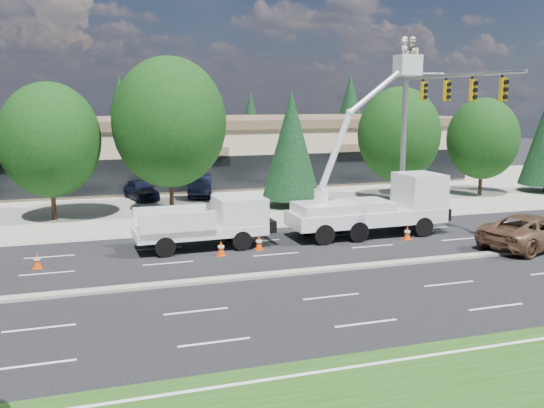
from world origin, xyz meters
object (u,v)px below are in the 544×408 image
object	(u,v)px
signal_mast	(425,118)
bucket_truck	(380,194)
utility_pickup	(210,228)
minivan	(533,231)

from	to	relation	value
signal_mast	bucket_truck	distance (m)	5.47
signal_mast	bucket_truck	size ratio (longest dim) A/B	0.99
bucket_truck	signal_mast	bearing A→B (deg)	23.70
utility_pickup	bucket_truck	distance (m)	9.23
signal_mast	minivan	distance (m)	8.60
signal_mast	utility_pickup	xyz separation A→B (m)	(-12.66, -1.57, -5.06)
signal_mast	utility_pickup	distance (m)	13.73
bucket_truck	utility_pickup	bearing A→B (deg)	179.03
signal_mast	utility_pickup	world-z (taller)	signal_mast
minivan	utility_pickup	bearing A→B (deg)	56.50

